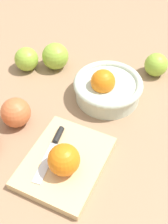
% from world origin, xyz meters
% --- Properties ---
extents(ground_plane, '(2.40, 2.40, 0.00)m').
position_xyz_m(ground_plane, '(0.00, 0.00, 0.00)').
color(ground_plane, '#997556').
extents(bowl, '(0.19, 0.19, 0.10)m').
position_xyz_m(bowl, '(-0.11, 0.07, 0.04)').
color(bowl, beige).
rests_on(bowl, ground_plane).
extents(cutting_board, '(0.23, 0.18, 0.02)m').
position_xyz_m(cutting_board, '(0.14, 0.05, 0.01)').
color(cutting_board, '#DBB77F').
rests_on(cutting_board, ground_plane).
extents(orange_on_board, '(0.07, 0.07, 0.07)m').
position_xyz_m(orange_on_board, '(0.16, 0.06, 0.06)').
color(orange_on_board, orange).
rests_on(orange_on_board, cutting_board).
extents(knife, '(0.16, 0.03, 0.01)m').
position_xyz_m(knife, '(0.12, 0.01, 0.02)').
color(knife, silver).
rests_on(knife, cutting_board).
extents(apple_front_right, '(0.08, 0.08, 0.08)m').
position_xyz_m(apple_front_right, '(0.07, -0.12, 0.04)').
color(apple_front_right, '#CC6638').
rests_on(apple_front_right, ground_plane).
extents(apple_back_left, '(0.07, 0.07, 0.07)m').
position_xyz_m(apple_back_left, '(-0.25, 0.17, 0.03)').
color(apple_back_left, '#8EB738').
rests_on(apple_back_left, ground_plane).
extents(apple_front_left, '(0.07, 0.07, 0.07)m').
position_xyz_m(apple_front_left, '(-0.14, -0.20, 0.04)').
color(apple_front_left, '#8EB738').
rests_on(apple_front_left, ground_plane).
extents(apple_front_left_2, '(0.08, 0.08, 0.08)m').
position_xyz_m(apple_front_left_2, '(-0.18, -0.12, 0.04)').
color(apple_front_left_2, '#8EB738').
rests_on(apple_front_left_2, ground_plane).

